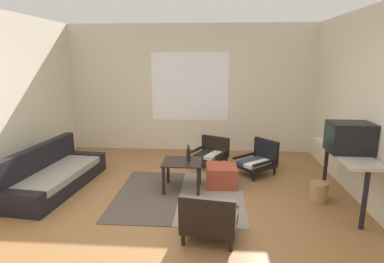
{
  "coord_description": "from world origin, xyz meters",
  "views": [
    {
      "loc": [
        0.54,
        -3.8,
        2.02
      ],
      "look_at": [
        0.2,
        0.91,
        0.91
      ],
      "focal_mm": 29.73,
      "sensor_mm": 36.0,
      "label": 1
    }
  ],
  "objects": [
    {
      "name": "clay_vase",
      "position": [
        2.32,
        0.72,
        0.9
      ],
      "size": [
        0.25,
        0.25,
        0.31
      ],
      "color": "brown",
      "rests_on": "console_shelf"
    },
    {
      "name": "ground_plane",
      "position": [
        0.0,
        0.0,
        0.0
      ],
      "size": [
        7.8,
        7.8,
        0.0
      ],
      "primitive_type": "plane",
      "color": "olive"
    },
    {
      "name": "far_wall_with_window",
      "position": [
        0.0,
        3.06,
        1.35
      ],
      "size": [
        5.6,
        0.13,
        2.7
      ],
      "color": "beige",
      "rests_on": "ground"
    },
    {
      "name": "console_shelf",
      "position": [
        2.32,
        0.48,
        0.7
      ],
      "size": [
        0.44,
        1.47,
        0.78
      ],
      "color": "#B2AD9E",
      "rests_on": "ground"
    },
    {
      "name": "ottoman_orange",
      "position": [
        0.66,
        1.01,
        0.17
      ],
      "size": [
        0.5,
        0.5,
        0.34
      ],
      "primitive_type": "cube",
      "rotation": [
        0.0,
        0.0,
        0.03
      ],
      "color": "#993D28",
      "rests_on": "ground"
    },
    {
      "name": "side_wall_right",
      "position": [
        2.66,
        0.3,
        1.35
      ],
      "size": [
        0.12,
        6.6,
        2.7
      ],
      "primitive_type": "cube",
      "color": "beige",
      "rests_on": "ground"
    },
    {
      "name": "wicker_basket",
      "position": [
        2.04,
        0.55,
        0.14
      ],
      "size": [
        0.26,
        0.26,
        0.28
      ],
      "primitive_type": "cylinder",
      "color": "#9E7A4C",
      "rests_on": "ground"
    },
    {
      "name": "couch",
      "position": [
        -1.98,
        0.71,
        0.2
      ],
      "size": [
        0.93,
        2.0,
        0.67
      ],
      "color": "black",
      "rests_on": "ground"
    },
    {
      "name": "coffee_table",
      "position": [
        0.05,
        0.82,
        0.36
      ],
      "size": [
        0.6,
        0.54,
        0.46
      ],
      "color": "black",
      "rests_on": "ground"
    },
    {
      "name": "glass_bottle",
      "position": [
        0.15,
        0.85,
        0.56
      ],
      "size": [
        0.06,
        0.06,
        0.25
      ],
      "color": "black",
      "rests_on": "coffee_table"
    },
    {
      "name": "area_rug",
      "position": [
        0.04,
        0.59,
        0.01
      ],
      "size": [
        1.9,
        1.84,
        0.01
      ],
      "color": "#4C4238",
      "rests_on": "ground"
    },
    {
      "name": "armchair_striped_foreground",
      "position": [
        0.49,
        -0.59,
        0.26
      ],
      "size": [
        0.68,
        0.61,
        0.58
      ],
      "color": "black",
      "rests_on": "ground"
    },
    {
      "name": "crt_television",
      "position": [
        2.32,
        0.4,
        0.99
      ],
      "size": [
        0.54,
        0.41,
        0.4
      ],
      "color": "black",
      "rests_on": "console_shelf"
    },
    {
      "name": "armchair_corner",
      "position": [
        1.33,
        1.62,
        0.26
      ],
      "size": [
        0.8,
        0.79,
        0.59
      ],
      "color": "black",
      "rests_on": "ground"
    },
    {
      "name": "armchair_by_window",
      "position": [
        0.49,
        1.98,
        0.26
      ],
      "size": [
        0.75,
        0.73,
        0.53
      ],
      "color": "black",
      "rests_on": "ground"
    }
  ]
}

